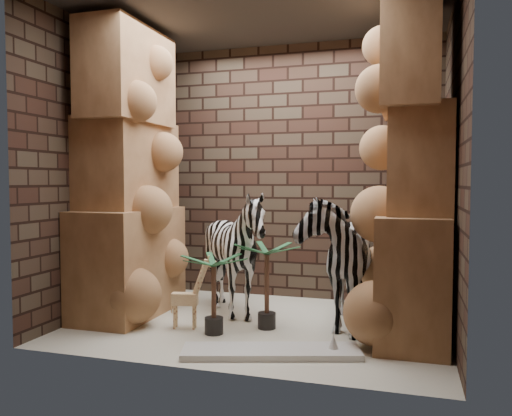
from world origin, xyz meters
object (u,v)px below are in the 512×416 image
(zebra_right, at_px, (336,248))
(surfboard, at_px, (271,351))
(giraffe_toy, at_px, (185,291))
(palm_back, at_px, (214,294))
(zebra_left, at_px, (235,260))
(palm_front, at_px, (267,286))

(zebra_right, relative_size, surfboard, 1.05)
(zebra_right, relative_size, giraffe_toy, 2.10)
(surfboard, bearing_deg, palm_back, 132.32)
(zebra_left, bearing_deg, zebra_right, 5.57)
(zebra_left, xyz_separation_m, giraffe_toy, (-0.33, -0.52, -0.23))
(palm_back, relative_size, surfboard, 0.51)
(giraffe_toy, height_order, palm_back, palm_back)
(palm_back, xyz_separation_m, surfboard, (0.64, -0.38, -0.34))
(zebra_right, relative_size, palm_front, 1.83)
(giraffe_toy, relative_size, palm_front, 0.87)
(palm_front, distance_m, surfboard, 0.82)
(zebra_left, bearing_deg, palm_back, -86.19)
(palm_front, height_order, palm_back, palm_front)
(zebra_left, distance_m, giraffe_toy, 0.66)
(palm_front, height_order, surfboard, palm_front)
(zebra_left, relative_size, giraffe_toy, 1.81)
(zebra_right, xyz_separation_m, surfboard, (-0.37, -1.03, -0.72))
(giraffe_toy, bearing_deg, palm_front, 4.90)
(zebra_left, relative_size, palm_back, 1.75)
(zebra_left, distance_m, palm_back, 0.64)
(palm_back, height_order, surfboard, palm_back)
(zebra_right, xyz_separation_m, palm_back, (-1.01, -0.64, -0.38))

